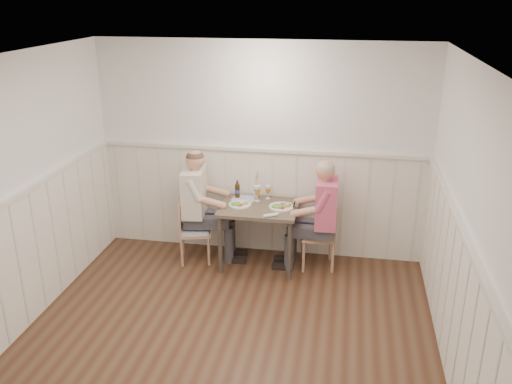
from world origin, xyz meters
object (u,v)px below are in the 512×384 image
at_px(man_in_pink, 322,224).
at_px(grass_vase, 255,186).
at_px(diner_cream, 198,214).
at_px(chair_left, 191,228).
at_px(beer_bottle, 237,190).
at_px(chair_right, 323,231).
at_px(dining_table, 259,214).

height_order(man_in_pink, grass_vase, man_in_pink).
distance_m(diner_cream, grass_vase, 0.76).
height_order(chair_left, beer_bottle, beer_bottle).
relative_size(chair_right, beer_bottle, 3.85).
relative_size(dining_table, diner_cream, 0.64).
xyz_separation_m(chair_right, beer_bottle, (-1.05, 0.15, 0.39)).
bearing_deg(man_in_pink, chair_right, 80.73).
height_order(chair_right, diner_cream, diner_cream).
relative_size(chair_right, man_in_pink, 0.61).
bearing_deg(chair_right, beer_bottle, 172.11).
height_order(man_in_pink, diner_cream, diner_cream).
bearing_deg(beer_bottle, grass_vase, 5.71).
bearing_deg(chair_left, diner_cream, 46.47).
height_order(chair_left, grass_vase, grass_vase).
bearing_deg(dining_table, diner_cream, 177.48).
bearing_deg(chair_left, dining_table, 3.43).
height_order(dining_table, chair_right, chair_right).
distance_m(dining_table, grass_vase, 0.37).
xyz_separation_m(dining_table, man_in_pink, (0.74, 0.02, -0.08)).
bearing_deg(diner_cream, dining_table, -2.52).
bearing_deg(man_in_pink, dining_table, -178.68).
xyz_separation_m(chair_left, diner_cream, (0.08, 0.08, 0.16)).
bearing_deg(grass_vase, diner_cream, -161.92).
xyz_separation_m(man_in_pink, beer_bottle, (-1.04, 0.21, 0.27)).
distance_m(dining_table, beer_bottle, 0.43).
bearing_deg(chair_left, chair_right, 4.73).
bearing_deg(beer_bottle, chair_right, -7.89).
distance_m(chair_left, man_in_pink, 1.57).
bearing_deg(diner_cream, chair_left, -133.53).
bearing_deg(dining_table, grass_vase, 109.74).
bearing_deg(grass_vase, beer_bottle, -174.29).
distance_m(dining_table, man_in_pink, 0.74).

